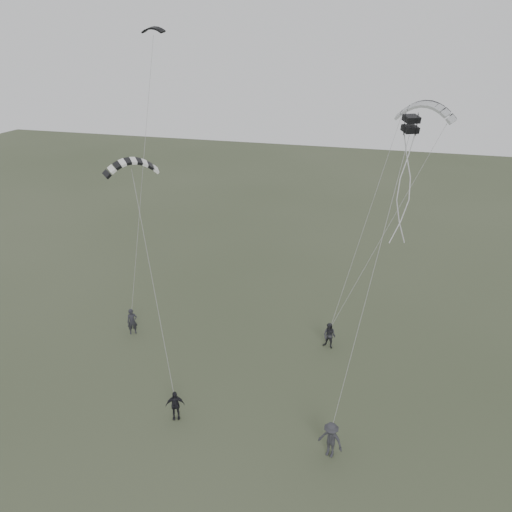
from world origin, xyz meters
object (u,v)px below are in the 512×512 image
(flyer_left, at_px, (132,322))
(kite_pale_large, at_px, (426,104))
(flyer_center, at_px, (175,405))
(flyer_far, at_px, (331,440))
(kite_box, at_px, (411,124))
(kite_striped, at_px, (131,161))
(kite_dark_small, at_px, (153,28))
(flyer_right, at_px, (329,336))

(flyer_left, relative_size, kite_pale_large, 0.49)
(flyer_center, relative_size, flyer_far, 0.88)
(flyer_center, relative_size, kite_box, 2.34)
(flyer_far, height_order, kite_striped, kite_striped)
(flyer_far, bearing_deg, kite_striped, 173.60)
(kite_pale_large, distance_m, kite_box, 9.78)
(kite_dark_small, xyz_separation_m, kite_box, (15.55, -6.88, -3.99))
(kite_pale_large, bearing_deg, flyer_left, -136.69)
(flyer_left, relative_size, kite_striped, 0.61)
(kite_striped, bearing_deg, flyer_left, 104.56)
(flyer_far, relative_size, kite_box, 2.66)
(flyer_right, relative_size, kite_box, 2.43)
(flyer_left, height_order, flyer_center, flyer_left)
(flyer_far, bearing_deg, flyer_center, -163.91)
(flyer_right, relative_size, flyer_center, 1.04)
(flyer_center, distance_m, kite_pale_large, 22.75)
(kite_striped, distance_m, kite_box, 14.32)
(kite_dark_small, distance_m, kite_pale_large, 17.25)
(kite_dark_small, distance_m, kite_striped, 9.50)
(flyer_center, height_order, flyer_far, flyer_far)
(flyer_center, bearing_deg, flyer_right, 27.44)
(flyer_center, distance_m, kite_dark_small, 22.10)
(flyer_left, height_order, kite_dark_small, kite_dark_small)
(flyer_left, distance_m, flyer_right, 12.82)
(flyer_right, height_order, kite_pale_large, kite_pale_large)
(flyer_right, distance_m, kite_box, 14.42)
(flyer_far, xyz_separation_m, kite_box, (1.93, 5.48, 13.55))
(flyer_far, bearing_deg, flyer_left, 172.16)
(kite_pale_large, distance_m, kite_striped, 17.95)
(flyer_left, height_order, kite_striped, kite_striped)
(kite_striped, relative_size, kite_box, 4.14)
(kite_dark_small, bearing_deg, flyer_left, -85.07)
(kite_dark_small, xyz_separation_m, kite_striped, (1.46, -6.72, -6.56))
(flyer_left, distance_m, kite_dark_small, 18.41)
(flyer_center, distance_m, flyer_far, 7.97)
(flyer_left, height_order, kite_pale_large, kite_pale_large)
(flyer_far, xyz_separation_m, kite_pale_large, (2.84, 15.21, 13.28))
(flyer_left, relative_size, flyer_far, 0.95)
(kite_striped, bearing_deg, kite_dark_small, 61.81)
(kite_dark_small, bearing_deg, flyer_far, -33.29)
(flyer_right, relative_size, kite_dark_small, 1.14)
(flyer_right, height_order, kite_box, kite_box)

